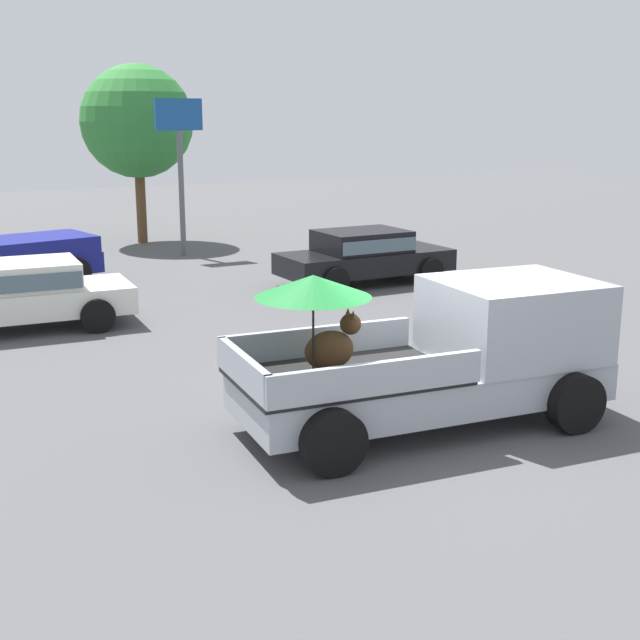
{
  "coord_description": "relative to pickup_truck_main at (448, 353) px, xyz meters",
  "views": [
    {
      "loc": [
        -6.27,
        -8.92,
        4.11
      ],
      "look_at": [
        -0.5,
        2.0,
        1.1
      ],
      "focal_mm": 47.66,
      "sensor_mm": 36.0,
      "label": 1
    }
  ],
  "objects": [
    {
      "name": "ground_plane",
      "position": [
        -0.38,
        0.02,
        -0.98
      ],
      "size": [
        80.0,
        80.0,
        0.0
      ],
      "primitive_type": "plane",
      "color": "#4C4C4F"
    },
    {
      "name": "tree_by_lot",
      "position": [
        1.12,
        18.26,
        2.88
      ],
      "size": [
        3.57,
        3.57,
        5.66
      ],
      "color": "brown",
      "rests_on": "ground"
    },
    {
      "name": "parked_sedan_far",
      "position": [
        -4.28,
        8.08,
        -0.24
      ],
      "size": [
        4.4,
        2.18,
        1.33
      ],
      "rotation": [
        0.0,
        0.0,
        3.08
      ],
      "color": "black",
      "rests_on": "ground"
    },
    {
      "name": "motel_sign",
      "position": [
        1.47,
        15.18,
        2.24
      ],
      "size": [
        1.4,
        0.16,
        4.54
      ],
      "color": "#59595B",
      "rests_on": "ground"
    },
    {
      "name": "parked_sedan_near",
      "position": [
        3.98,
        8.92,
        -0.24
      ],
      "size": [
        4.32,
        2.02,
        1.33
      ],
      "rotation": [
        0.0,
        0.0,
        0.01
      ],
      "color": "black",
      "rests_on": "ground"
    },
    {
      "name": "pickup_truck_main",
      "position": [
        0.0,
        0.0,
        0.0
      ],
      "size": [
        5.19,
        2.6,
        2.17
      ],
      "rotation": [
        0.0,
        0.0,
        -0.09
      ],
      "color": "black",
      "rests_on": "ground"
    }
  ]
}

